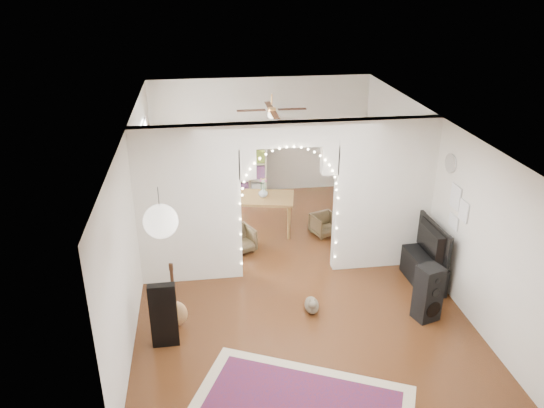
{
  "coord_description": "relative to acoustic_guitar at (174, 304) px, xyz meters",
  "views": [
    {
      "loc": [
        -1.4,
        -7.98,
        4.9
      ],
      "look_at": [
        -0.23,
        0.3,
        1.17
      ],
      "focal_mm": 35.0,
      "sensor_mm": 36.0,
      "label": 1
    }
  ],
  "objects": [
    {
      "name": "floor_speaker",
      "position": [
        3.77,
        -0.33,
        0.05
      ],
      "size": [
        0.42,
        0.39,
        0.89
      ],
      "rotation": [
        0.0,
        0.0,
        0.31
      ],
      "color": "black",
      "rests_on": "floor"
    },
    {
      "name": "media_console",
      "position": [
        4.11,
        0.61,
        -0.15
      ],
      "size": [
        0.44,
        1.02,
        0.5
      ],
      "primitive_type": "cube",
      "rotation": [
        0.0,
        0.0,
        0.04
      ],
      "color": "black",
      "rests_on": "floor"
    },
    {
      "name": "dining_table",
      "position": [
        1.69,
        2.94,
        0.28
      ],
      "size": [
        1.34,
        1.02,
        0.76
      ],
      "rotation": [
        0.0,
        0.0,
        -0.2
      ],
      "color": "brown",
      "rests_on": "floor"
    },
    {
      "name": "flower_vase",
      "position": [
        1.69,
        2.94,
        0.45
      ],
      "size": [
        0.22,
        0.22,
        0.19
      ],
      "primitive_type": "imported",
      "rotation": [
        0.0,
        0.0,
        -0.2
      ],
      "color": "white",
      "rests_on": "dining_table"
    },
    {
      "name": "picture_frames",
      "position": [
        4.39,
        0.35,
        1.1
      ],
      "size": [
        0.02,
        0.5,
        0.7
      ],
      "primitive_type": null,
      "color": "white",
      "rests_on": "wall_right"
    },
    {
      "name": "guitar_case",
      "position": [
        -0.13,
        -0.41,
        0.1
      ],
      "size": [
        0.38,
        0.13,
        0.99
      ],
      "primitive_type": "cube",
      "rotation": [
        0.0,
        0.0,
        0.01
      ],
      "color": "black",
      "rests_on": "floor"
    },
    {
      "name": "fairy_lights",
      "position": [
        1.91,
        1.22,
        1.15
      ],
      "size": [
        1.64,
        0.04,
        1.6
      ],
      "primitive_type": null,
      "color": "#FFEABF",
      "rests_on": "divider_wall"
    },
    {
      "name": "wall_front",
      "position": [
        1.91,
        -2.4,
        0.95
      ],
      "size": [
        5.0,
        0.02,
        2.7
      ],
      "primitive_type": "cube",
      "color": "silver",
      "rests_on": "floor"
    },
    {
      "name": "ceiling_fan",
      "position": [
        1.91,
        3.35,
        2.0
      ],
      "size": [
        1.1,
        1.1,
        0.3
      ],
      "primitive_type": null,
      "color": "#D58E47",
      "rests_on": "ceiling"
    },
    {
      "name": "ceiling",
      "position": [
        1.91,
        1.35,
        2.3
      ],
      "size": [
        5.0,
        7.5,
        0.02
      ],
      "primitive_type": "cube",
      "color": "white",
      "rests_on": "wall_back"
    },
    {
      "name": "dining_chair_left",
      "position": [
        1.14,
        2.18,
        -0.16
      ],
      "size": [
        0.67,
        0.68,
        0.47
      ],
      "primitive_type": "imported",
      "rotation": [
        0.0,
        0.0,
        0.43
      ],
      "color": "#4A3B25",
      "rests_on": "floor"
    },
    {
      "name": "floor",
      "position": [
        1.91,
        1.35,
        -0.4
      ],
      "size": [
        7.5,
        7.5,
        0.0
      ],
      "primitive_type": "plane",
      "color": "black",
      "rests_on": "ground"
    },
    {
      "name": "wall_right",
      "position": [
        4.41,
        1.35,
        0.95
      ],
      "size": [
        0.02,
        7.5,
        2.7
      ],
      "primitive_type": "cube",
      "color": "silver",
      "rests_on": "floor"
    },
    {
      "name": "window",
      "position": [
        -0.56,
        3.15,
        1.1
      ],
      "size": [
        0.04,
        1.2,
        1.4
      ],
      "primitive_type": "cube",
      "color": "white",
      "rests_on": "wall_left"
    },
    {
      "name": "wall_back",
      "position": [
        1.91,
        5.1,
        0.95
      ],
      "size": [
        5.0,
        0.02,
        2.7
      ],
      "primitive_type": "cube",
      "color": "silver",
      "rests_on": "floor"
    },
    {
      "name": "acoustic_guitar",
      "position": [
        0.0,
        0.0,
        0.0
      ],
      "size": [
        0.39,
        0.24,
        0.91
      ],
      "rotation": [
        0.0,
        0.0,
        -0.34
      ],
      "color": "#B27747",
      "rests_on": "floor"
    },
    {
      "name": "divider_wall",
      "position": [
        1.91,
        1.35,
        1.03
      ],
      "size": [
        5.0,
        0.2,
        2.7
      ],
      "color": "silver",
      "rests_on": "floor"
    },
    {
      "name": "wall_left",
      "position": [
        -0.59,
        1.35,
        0.95
      ],
      "size": [
        0.02,
        7.5,
        2.7
      ],
      "primitive_type": "cube",
      "color": "silver",
      "rests_on": "floor"
    },
    {
      "name": "paper_lantern",
      "position": [
        0.01,
        -1.05,
        1.85
      ],
      "size": [
        0.4,
        0.4,
        0.4
      ],
      "primitive_type": "sphere",
      "color": "white",
      "rests_on": "ceiling"
    },
    {
      "name": "wall_clock",
      "position": [
        4.39,
        0.75,
        1.7
      ],
      "size": [
        0.03,
        0.31,
        0.31
      ],
      "primitive_type": "cylinder",
      "rotation": [
        0.0,
        1.57,
        0.0
      ],
      "color": "white",
      "rests_on": "wall_right"
    },
    {
      "name": "tabby_cat",
      "position": [
        2.08,
        0.05,
        -0.26
      ],
      "size": [
        0.26,
        0.51,
        0.33
      ],
      "rotation": [
        0.0,
        0.0,
        -0.14
      ],
      "color": "brown",
      "rests_on": "floor"
    },
    {
      "name": "tv",
      "position": [
        4.11,
        0.61,
        0.41
      ],
      "size": [
        0.18,
        1.08,
        0.62
      ],
      "primitive_type": "imported",
      "rotation": [
        0.0,
        0.0,
        1.61
      ],
      "color": "black",
      "rests_on": "media_console"
    },
    {
      "name": "bookcase",
      "position": [
        1.2,
        4.85,
        0.41
      ],
      "size": [
        1.58,
        0.41,
        1.61
      ],
      "primitive_type": "cube",
      "rotation": [
        0.0,
        0.0,
        0.01
      ],
      "color": "#CCB493",
      "rests_on": "floor"
    },
    {
      "name": "dining_chair_right",
      "position": [
        2.88,
        2.61,
        -0.18
      ],
      "size": [
        0.6,
        0.61,
        0.44
      ],
      "primitive_type": "imported",
      "rotation": [
        0.0,
        0.0,
        0.35
      ],
      "color": "#4A3B25",
      "rests_on": "floor"
    }
  ]
}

